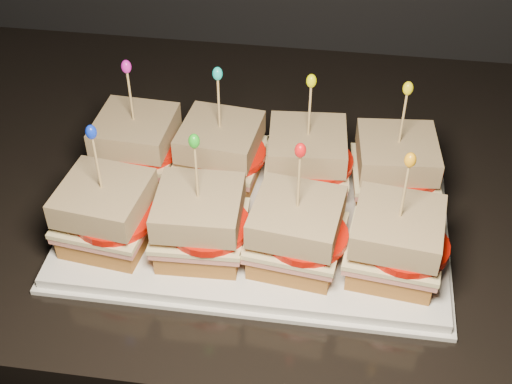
# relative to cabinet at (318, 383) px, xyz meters

# --- Properties ---
(cabinet) EXTENTS (2.26, 0.65, 0.88)m
(cabinet) POSITION_rel_cabinet_xyz_m (0.00, 0.00, 0.00)
(cabinet) COLOR black
(cabinet) RESTS_ON ground
(granite_slab) EXTENTS (2.30, 0.69, 0.03)m
(granite_slab) POSITION_rel_cabinet_xyz_m (0.00, 0.00, 0.46)
(granite_slab) COLOR black
(granite_slab) RESTS_ON cabinet
(platter) EXTENTS (0.45, 0.28, 0.02)m
(platter) POSITION_rel_cabinet_xyz_m (-0.10, -0.10, 0.48)
(platter) COLOR white
(platter) RESTS_ON granite_slab
(platter_rim) EXTENTS (0.47, 0.29, 0.01)m
(platter_rim) POSITION_rel_cabinet_xyz_m (-0.10, -0.10, 0.48)
(platter_rim) COLOR white
(platter_rim) RESTS_ON granite_slab
(sandwich_0_bread_bot) EXTENTS (0.10, 0.10, 0.03)m
(sandwich_0_bread_bot) POSITION_rel_cabinet_xyz_m (-0.26, -0.04, 0.50)
(sandwich_0_bread_bot) COLOR brown
(sandwich_0_bread_bot) RESTS_ON platter
(sandwich_0_ham) EXTENTS (0.11, 0.10, 0.01)m
(sandwich_0_ham) POSITION_rel_cabinet_xyz_m (-0.26, -0.04, 0.52)
(sandwich_0_ham) COLOR #CC7267
(sandwich_0_ham) RESTS_ON sandwich_0_bread_bot
(sandwich_0_cheese) EXTENTS (0.11, 0.10, 0.01)m
(sandwich_0_cheese) POSITION_rel_cabinet_xyz_m (-0.26, -0.04, 0.53)
(sandwich_0_cheese) COLOR beige
(sandwich_0_cheese) RESTS_ON sandwich_0_ham
(sandwich_0_tomato) EXTENTS (0.09, 0.09, 0.01)m
(sandwich_0_tomato) POSITION_rel_cabinet_xyz_m (-0.25, -0.05, 0.53)
(sandwich_0_tomato) COLOR red
(sandwich_0_tomato) RESTS_ON sandwich_0_cheese
(sandwich_0_bread_top) EXTENTS (0.10, 0.10, 0.03)m
(sandwich_0_bread_top) POSITION_rel_cabinet_xyz_m (-0.26, -0.04, 0.55)
(sandwich_0_bread_top) COLOR #542F13
(sandwich_0_bread_top) RESTS_ON sandwich_0_tomato
(sandwich_0_pick) EXTENTS (0.00, 0.00, 0.09)m
(sandwich_0_pick) POSITION_rel_cabinet_xyz_m (-0.26, -0.04, 0.60)
(sandwich_0_pick) COLOR tan
(sandwich_0_pick) RESTS_ON sandwich_0_bread_top
(sandwich_0_frill) EXTENTS (0.01, 0.01, 0.02)m
(sandwich_0_frill) POSITION_rel_cabinet_xyz_m (-0.26, -0.04, 0.65)
(sandwich_0_frill) COLOR #D01AAD
(sandwich_0_frill) RESTS_ON sandwich_0_pick
(sandwich_1_bread_bot) EXTENTS (0.10, 0.10, 0.03)m
(sandwich_1_bread_bot) POSITION_rel_cabinet_xyz_m (-0.15, -0.04, 0.50)
(sandwich_1_bread_bot) COLOR brown
(sandwich_1_bread_bot) RESTS_ON platter
(sandwich_1_ham) EXTENTS (0.11, 0.11, 0.01)m
(sandwich_1_ham) POSITION_rel_cabinet_xyz_m (-0.15, -0.04, 0.52)
(sandwich_1_ham) COLOR #CC7267
(sandwich_1_ham) RESTS_ON sandwich_1_bread_bot
(sandwich_1_cheese) EXTENTS (0.11, 0.11, 0.01)m
(sandwich_1_cheese) POSITION_rel_cabinet_xyz_m (-0.15, -0.04, 0.53)
(sandwich_1_cheese) COLOR beige
(sandwich_1_cheese) RESTS_ON sandwich_1_ham
(sandwich_1_tomato) EXTENTS (0.09, 0.09, 0.01)m
(sandwich_1_tomato) POSITION_rel_cabinet_xyz_m (-0.14, -0.05, 0.53)
(sandwich_1_tomato) COLOR red
(sandwich_1_tomato) RESTS_ON sandwich_1_cheese
(sandwich_1_bread_top) EXTENTS (0.10, 0.10, 0.03)m
(sandwich_1_bread_top) POSITION_rel_cabinet_xyz_m (-0.15, -0.04, 0.55)
(sandwich_1_bread_top) COLOR #542F13
(sandwich_1_bread_top) RESTS_ON sandwich_1_tomato
(sandwich_1_pick) EXTENTS (0.00, 0.00, 0.09)m
(sandwich_1_pick) POSITION_rel_cabinet_xyz_m (-0.15, -0.04, 0.60)
(sandwich_1_pick) COLOR tan
(sandwich_1_pick) RESTS_ON sandwich_1_bread_top
(sandwich_1_frill) EXTENTS (0.01, 0.01, 0.02)m
(sandwich_1_frill) POSITION_rel_cabinet_xyz_m (-0.15, -0.04, 0.65)
(sandwich_1_frill) COLOR #14C6B9
(sandwich_1_frill) RESTS_ON sandwich_1_pick
(sandwich_2_bread_bot) EXTENTS (0.10, 0.10, 0.03)m
(sandwich_2_bread_bot) POSITION_rel_cabinet_xyz_m (-0.04, -0.04, 0.50)
(sandwich_2_bread_bot) COLOR brown
(sandwich_2_bread_bot) RESTS_ON platter
(sandwich_2_ham) EXTENTS (0.11, 0.10, 0.01)m
(sandwich_2_ham) POSITION_rel_cabinet_xyz_m (-0.04, -0.04, 0.52)
(sandwich_2_ham) COLOR #CC7267
(sandwich_2_ham) RESTS_ON sandwich_2_bread_bot
(sandwich_2_cheese) EXTENTS (0.11, 0.11, 0.01)m
(sandwich_2_cheese) POSITION_rel_cabinet_xyz_m (-0.04, -0.04, 0.53)
(sandwich_2_cheese) COLOR beige
(sandwich_2_cheese) RESTS_ON sandwich_2_ham
(sandwich_2_tomato) EXTENTS (0.09, 0.09, 0.01)m
(sandwich_2_tomato) POSITION_rel_cabinet_xyz_m (-0.03, -0.05, 0.53)
(sandwich_2_tomato) COLOR red
(sandwich_2_tomato) RESTS_ON sandwich_2_cheese
(sandwich_2_bread_top) EXTENTS (0.10, 0.10, 0.03)m
(sandwich_2_bread_top) POSITION_rel_cabinet_xyz_m (-0.04, -0.04, 0.55)
(sandwich_2_bread_top) COLOR #542F13
(sandwich_2_bread_top) RESTS_ON sandwich_2_tomato
(sandwich_2_pick) EXTENTS (0.00, 0.00, 0.09)m
(sandwich_2_pick) POSITION_rel_cabinet_xyz_m (-0.04, -0.04, 0.60)
(sandwich_2_pick) COLOR tan
(sandwich_2_pick) RESTS_ON sandwich_2_bread_top
(sandwich_2_frill) EXTENTS (0.01, 0.01, 0.02)m
(sandwich_2_frill) POSITION_rel_cabinet_xyz_m (-0.04, -0.04, 0.65)
(sandwich_2_frill) COLOR #E2ED01
(sandwich_2_frill) RESTS_ON sandwich_2_pick
(sandwich_3_bread_bot) EXTENTS (0.10, 0.10, 0.03)m
(sandwich_3_bread_bot) POSITION_rel_cabinet_xyz_m (0.07, -0.04, 0.50)
(sandwich_3_bread_bot) COLOR brown
(sandwich_3_bread_bot) RESTS_ON platter
(sandwich_3_ham) EXTENTS (0.11, 0.11, 0.01)m
(sandwich_3_ham) POSITION_rel_cabinet_xyz_m (0.07, -0.04, 0.52)
(sandwich_3_ham) COLOR #CC7267
(sandwich_3_ham) RESTS_ON sandwich_3_bread_bot
(sandwich_3_cheese) EXTENTS (0.11, 0.11, 0.01)m
(sandwich_3_cheese) POSITION_rel_cabinet_xyz_m (0.07, -0.04, 0.53)
(sandwich_3_cheese) COLOR beige
(sandwich_3_cheese) RESTS_ON sandwich_3_ham
(sandwich_3_tomato) EXTENTS (0.09, 0.09, 0.01)m
(sandwich_3_tomato) POSITION_rel_cabinet_xyz_m (0.08, -0.05, 0.53)
(sandwich_3_tomato) COLOR red
(sandwich_3_tomato) RESTS_ON sandwich_3_cheese
(sandwich_3_bread_top) EXTENTS (0.10, 0.10, 0.03)m
(sandwich_3_bread_top) POSITION_rel_cabinet_xyz_m (0.07, -0.04, 0.55)
(sandwich_3_bread_top) COLOR #542F13
(sandwich_3_bread_top) RESTS_ON sandwich_3_tomato
(sandwich_3_pick) EXTENTS (0.00, 0.00, 0.09)m
(sandwich_3_pick) POSITION_rel_cabinet_xyz_m (0.07, -0.04, 0.60)
(sandwich_3_pick) COLOR tan
(sandwich_3_pick) RESTS_ON sandwich_3_bread_top
(sandwich_3_frill) EXTENTS (0.01, 0.01, 0.02)m
(sandwich_3_frill) POSITION_rel_cabinet_xyz_m (0.07, -0.04, 0.65)
(sandwich_3_frill) COLOR yellow
(sandwich_3_frill) RESTS_ON sandwich_3_pick
(sandwich_4_bread_bot) EXTENTS (0.10, 0.10, 0.03)m
(sandwich_4_bread_bot) POSITION_rel_cabinet_xyz_m (-0.26, -0.17, 0.50)
(sandwich_4_bread_bot) COLOR brown
(sandwich_4_bread_bot) RESTS_ON platter
(sandwich_4_ham) EXTENTS (0.11, 0.11, 0.01)m
(sandwich_4_ham) POSITION_rel_cabinet_xyz_m (-0.26, -0.17, 0.52)
(sandwich_4_ham) COLOR #CC7267
(sandwich_4_ham) RESTS_ON sandwich_4_bread_bot
(sandwich_4_cheese) EXTENTS (0.11, 0.11, 0.01)m
(sandwich_4_cheese) POSITION_rel_cabinet_xyz_m (-0.26, -0.17, 0.53)
(sandwich_4_cheese) COLOR beige
(sandwich_4_cheese) RESTS_ON sandwich_4_ham
(sandwich_4_tomato) EXTENTS (0.09, 0.09, 0.01)m
(sandwich_4_tomato) POSITION_rel_cabinet_xyz_m (-0.25, -0.18, 0.53)
(sandwich_4_tomato) COLOR red
(sandwich_4_tomato) RESTS_ON sandwich_4_cheese
(sandwich_4_bread_top) EXTENTS (0.10, 0.10, 0.03)m
(sandwich_4_bread_top) POSITION_rel_cabinet_xyz_m (-0.26, -0.17, 0.55)
(sandwich_4_bread_top) COLOR #542F13
(sandwich_4_bread_top) RESTS_ON sandwich_4_tomato
(sandwich_4_pick) EXTENTS (0.00, 0.00, 0.09)m
(sandwich_4_pick) POSITION_rel_cabinet_xyz_m (-0.26, -0.17, 0.60)
(sandwich_4_pick) COLOR tan
(sandwich_4_pick) RESTS_ON sandwich_4_bread_top
(sandwich_4_frill) EXTENTS (0.01, 0.01, 0.02)m
(sandwich_4_frill) POSITION_rel_cabinet_xyz_m (-0.26, -0.17, 0.65)
(sandwich_4_frill) COLOR #0D2BCC
(sandwich_4_frill) RESTS_ON sandwich_4_pick
(sandwich_5_bread_bot) EXTENTS (0.10, 0.10, 0.03)m
(sandwich_5_bread_bot) POSITION_rel_cabinet_xyz_m (-0.15, -0.17, 0.50)
(sandwich_5_bread_bot) COLOR brown
(sandwich_5_bread_bot) RESTS_ON platter
(sandwich_5_ham) EXTENTS (0.10, 0.10, 0.01)m
(sandwich_5_ham) POSITION_rel_cabinet_xyz_m (-0.15, -0.17, 0.52)
(sandwich_5_ham) COLOR #CC7267
(sandwich_5_ham) RESTS_ON sandwich_5_bread_bot
(sandwich_5_cheese) EXTENTS (0.11, 0.10, 0.01)m
(sandwich_5_cheese) POSITION_rel_cabinet_xyz_m (-0.15, -0.17, 0.53)
(sandwich_5_cheese) COLOR beige
(sandwich_5_cheese) RESTS_ON sandwich_5_ham
(sandwich_5_tomato) EXTENTS (0.09, 0.09, 0.01)m
(sandwich_5_tomato) POSITION_rel_cabinet_xyz_m (-0.14, -0.18, 0.53)
(sandwich_5_tomato) COLOR red
(sandwich_5_tomato) RESTS_ON sandwich_5_cheese
(sandwich_5_bread_top) EXTENTS (0.10, 0.10, 0.03)m
(sandwich_5_bread_top) POSITION_rel_cabinet_xyz_m (-0.15, -0.17, 0.55)
(sandwich_5_bread_top) COLOR #542F13
(sandwich_5_bread_top) RESTS_ON sandwich_5_tomato
(sandwich_5_pick) EXTENTS (0.00, 0.00, 0.09)m
(sandwich_5_pick) POSITION_rel_cabinet_xyz_m (-0.15, -0.17, 0.60)
(sandwich_5_pick) COLOR tan
(sandwich_5_pick) RESTS_ON sandwich_5_bread_top
(sandwich_5_frill) EXTENTS (0.01, 0.01, 0.02)m
(sandwich_5_frill) POSITION_rel_cabinet_xyz_m (-0.15, -0.17, 0.65)
(sandwich_5_frill) COLOR green
(sandwich_5_frill) RESTS_ON sandwich_5_pick
(sandwich_6_bread_bot) EXTENTS (0.10, 0.10, 0.03)m
(sandwich_6_bread_bot) POSITION_rel_cabinet_xyz_m (-0.04, -0.17, 0.50)
(sandwich_6_bread_bot) COLOR brown
(sandwich_6_bread_bot) RESTS_ON platter
(sandwich_6_ham) EXTENTS (0.11, 0.11, 0.01)m
(sandwich_6_ham) POSITION_rel_cabinet_xyz_m (-0.04, -0.17, 0.52)
(sandwich_6_ham) COLOR #CC7267
(sandwich_6_ham) RESTS_ON sandwich_6_bread_bot
(sandwich_6_cheese) EXTENTS (0.11, 0.11, 0.01)m
(sandwich_6_cheese) POSITION_rel_cabinet_xyz_m (-0.04, -0.17, 0.53)
(sandwich_6_cheese) COLOR beige
(sandwich_6_cheese) RESTS_ON sandwich_6_ham
(sandwich_6_tomato) EXTENTS (0.09, 0.09, 0.01)m
(sandwich_6_tomato) POSITION_rel_cabinet_xyz_m (-0.03, -0.18, 0.53)
(sandwich_6_tomato) COLOR red
(sandwich_6_tomato) RESTS_ON sandwich_6_cheese
(sandwich_6_bread_top) EXTENTS (0.10, 0.10, 0.03)m
(sandwich_6_bread_top) POSITION_rel_cabinet_xyz_m (-0.04, -0.17, 0.55)
(sandwich_6_bread_top) COLOR #542F13
(sandwich_6_bread_top) RESTS_ON sandwich_6_tomato
(sandwich_6_pick) EXTENTS (0.00, 0.00, 0.09)m
(sandwich_6_pick) POSITION_rel_cabinet_xyz_m (-0.04, -0.17, 0.60)
(sandwich_6_pick) COLOR tan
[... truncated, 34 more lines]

